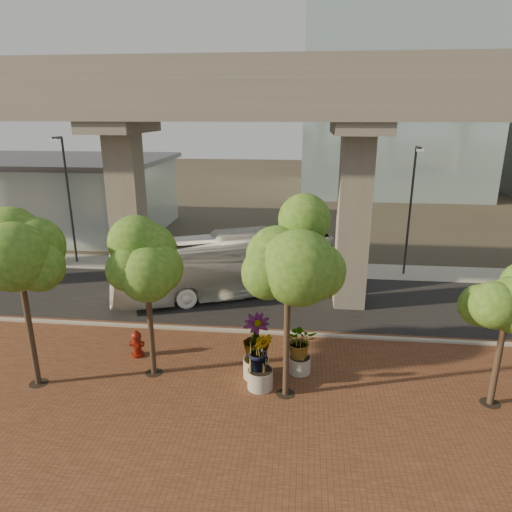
# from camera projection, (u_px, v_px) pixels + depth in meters

# --- Properties ---
(ground) EXTENTS (160.00, 160.00, 0.00)m
(ground) POSITION_uv_depth(u_px,v_px,m) (233.00, 315.00, 23.58)
(ground) COLOR #343026
(ground) RESTS_ON ground
(brick_plaza) EXTENTS (70.00, 13.00, 0.06)m
(brick_plaza) POSITION_uv_depth(u_px,v_px,m) (198.00, 410.00, 15.99)
(brick_plaza) COLOR brown
(brick_plaza) RESTS_ON ground
(asphalt_road) EXTENTS (90.00, 8.00, 0.04)m
(asphalt_road) POSITION_uv_depth(u_px,v_px,m) (239.00, 299.00, 25.47)
(asphalt_road) COLOR black
(asphalt_road) RESTS_ON ground
(curb_strip) EXTENTS (70.00, 0.25, 0.16)m
(curb_strip) POSITION_uv_depth(u_px,v_px,m) (227.00, 331.00, 21.66)
(curb_strip) COLOR #A19F96
(curb_strip) RESTS_ON ground
(far_sidewalk) EXTENTS (90.00, 3.00, 0.06)m
(far_sidewalk) POSITION_uv_depth(u_px,v_px,m) (251.00, 267.00, 30.68)
(far_sidewalk) COLOR #A19F96
(far_sidewalk) RESTS_ON ground
(transit_viaduct) EXTENTS (72.00, 5.60, 12.40)m
(transit_viaduct) POSITION_uv_depth(u_px,v_px,m) (237.00, 168.00, 23.27)
(transit_viaduct) COLOR gray
(transit_viaduct) RESTS_ON ground
(station_pavilion) EXTENTS (23.00, 13.00, 6.30)m
(station_pavilion) POSITION_uv_depth(u_px,v_px,m) (35.00, 193.00, 39.82)
(station_pavilion) COLOR silver
(station_pavilion) RESTS_ON ground
(transit_bus) EXTENTS (12.79, 7.74, 3.52)m
(transit_bus) POSITION_uv_depth(u_px,v_px,m) (225.00, 266.00, 25.64)
(transit_bus) COLOR white
(transit_bus) RESTS_ON ground
(fire_hydrant) EXTENTS (0.59, 0.53, 1.18)m
(fire_hydrant) POSITION_uv_depth(u_px,v_px,m) (137.00, 344.00, 19.35)
(fire_hydrant) COLOR maroon
(fire_hydrant) RESTS_ON ground
(planter_front) EXTENTS (1.92, 1.92, 2.12)m
(planter_front) POSITION_uv_depth(u_px,v_px,m) (300.00, 343.00, 17.90)
(planter_front) COLOR #A9A598
(planter_front) RESTS_ON ground
(planter_right) EXTENTS (2.43, 2.43, 2.60)m
(planter_right) POSITION_uv_depth(u_px,v_px,m) (256.00, 341.00, 17.49)
(planter_right) COLOR #A39D93
(planter_right) RESTS_ON ground
(planter_left) EXTENTS (2.14, 2.14, 2.35)m
(planter_left) POSITION_uv_depth(u_px,v_px,m) (260.00, 354.00, 16.83)
(planter_left) COLOR #AAA699
(planter_left) RESTS_ON ground
(street_tree_far_west) EXTENTS (3.84, 3.84, 6.73)m
(street_tree_far_west) POSITION_uv_depth(u_px,v_px,m) (19.00, 261.00, 16.01)
(street_tree_far_west) COLOR #4B372B
(street_tree_far_west) RESTS_ON ground
(street_tree_near_west) EXTENTS (3.39, 3.39, 6.32)m
(street_tree_near_west) POSITION_uv_depth(u_px,v_px,m) (145.00, 260.00, 16.79)
(street_tree_near_west) COLOR #4B372B
(street_tree_near_west) RESTS_ON ground
(street_tree_near_east) EXTENTS (4.14, 4.14, 7.29)m
(street_tree_near_east) POSITION_uv_depth(u_px,v_px,m) (289.00, 255.00, 15.23)
(street_tree_near_east) COLOR #4B372B
(street_tree_near_east) RESTS_ON ground
(street_tree_far_east) EXTENTS (3.11, 3.11, 5.35)m
(street_tree_far_east) POSITION_uv_depth(u_px,v_px,m) (508.00, 303.00, 15.14)
(street_tree_far_east) COLOR #4B372B
(street_tree_far_east) RESTS_ON ground
(streetlamp_west) EXTENTS (0.42, 1.23, 8.49)m
(streetlamp_west) POSITION_uv_depth(u_px,v_px,m) (67.00, 192.00, 30.21)
(streetlamp_west) COLOR #2C2C31
(streetlamp_west) RESTS_ON ground
(streetlamp_east) EXTENTS (0.40, 1.17, 8.05)m
(streetlamp_east) POSITION_uv_depth(u_px,v_px,m) (411.00, 203.00, 27.89)
(streetlamp_east) COLOR #2D2D32
(streetlamp_east) RESTS_ON ground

